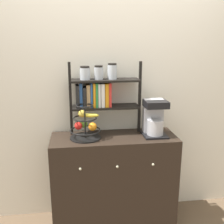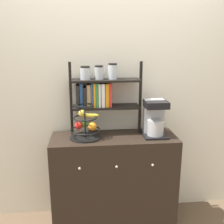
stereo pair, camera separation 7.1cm
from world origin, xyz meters
name	(u,v)px [view 1 (the left image)]	position (x,y,z in m)	size (l,w,h in m)	color
wall_back	(110,91)	(0.00, 0.47, 1.30)	(7.00, 0.05, 2.60)	silver
sideboard	(114,181)	(0.00, 0.21, 0.45)	(1.17, 0.44, 0.91)	black
coffee_maker	(154,118)	(0.38, 0.22, 1.08)	(0.22, 0.24, 0.34)	black
fruit_stand	(85,125)	(-0.26, 0.22, 1.03)	(0.28, 0.28, 0.37)	black
shelf_hutch	(98,91)	(-0.13, 0.33, 1.32)	(0.68, 0.20, 0.68)	black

